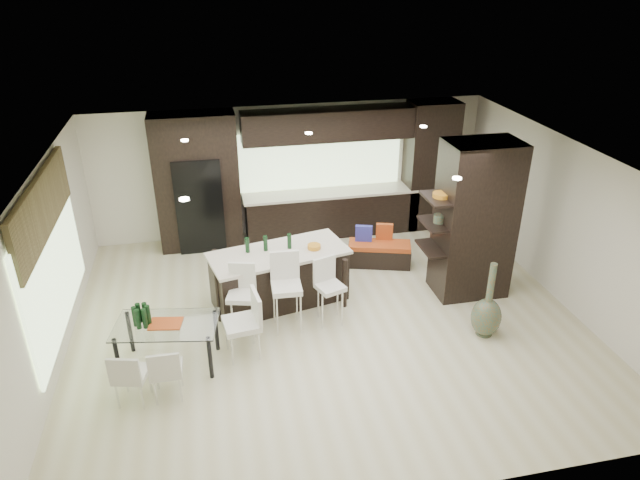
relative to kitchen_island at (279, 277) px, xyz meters
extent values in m
plane|color=beige|center=(0.67, -0.72, -0.47)|extent=(8.00, 8.00, 0.00)
cube|color=silver|center=(0.67, 2.78, 0.88)|extent=(8.00, 0.02, 2.70)
cube|color=silver|center=(-3.33, -0.72, 0.88)|extent=(0.02, 7.00, 2.70)
cube|color=silver|center=(4.67, -0.72, 0.88)|extent=(0.02, 7.00, 2.70)
cube|color=white|center=(0.67, -0.72, 2.23)|extent=(8.00, 7.00, 0.02)
cube|color=#B2D199|center=(-3.29, -0.52, 0.88)|extent=(0.04, 3.20, 1.90)
cube|color=#B2D199|center=(1.27, 2.74, 1.08)|extent=(3.40, 0.04, 1.20)
cube|color=brown|center=(-3.26, -0.52, 1.78)|extent=(0.08, 3.00, 0.80)
cube|color=white|center=(0.67, -0.47, 2.21)|extent=(4.00, 3.00, 0.02)
cube|color=black|center=(1.17, 2.45, 0.88)|extent=(6.80, 0.68, 2.70)
cube|color=black|center=(-1.23, 2.40, 0.48)|extent=(0.90, 0.68, 1.90)
cube|color=black|center=(3.27, -0.32, 0.88)|extent=(1.20, 0.80, 2.70)
cube|color=black|center=(0.00, 0.00, 0.00)|extent=(2.42, 1.44, 0.94)
cube|color=silver|center=(-0.69, -0.79, -0.01)|extent=(0.50, 0.50, 0.92)
cube|color=silver|center=(0.00, -0.81, 0.04)|extent=(0.48, 0.48, 1.02)
cube|color=silver|center=(0.69, -0.78, -0.03)|extent=(0.50, 0.50, 0.89)
cube|color=black|center=(2.03, 0.89, -0.24)|extent=(1.26, 0.78, 0.45)
cube|color=white|center=(-1.79, -1.35, -0.13)|extent=(1.54, 1.04, 0.68)
cube|color=silver|center=(-1.79, -2.03, -0.09)|extent=(0.41, 0.41, 0.75)
cube|color=silver|center=(-2.23, -2.03, -0.09)|extent=(0.50, 0.50, 0.76)
cube|color=silver|center=(-0.74, -1.35, 0.00)|extent=(0.57, 0.57, 0.94)
camera|label=1|loc=(-1.04, -8.24, 4.81)|focal=32.00mm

